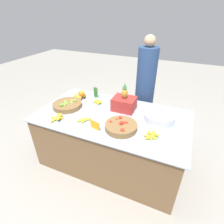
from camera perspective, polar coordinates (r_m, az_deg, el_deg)
name	(u,v)px	position (r m, az deg, el deg)	size (l,w,h in m)	color
ground_plane	(112,158)	(2.67, 0.00, -14.85)	(12.00, 12.00, 0.00)	#A39E93
market_table	(112,138)	(2.41, 0.00, -8.64)	(1.89, 1.06, 0.75)	brown
lime_bowl	(67,105)	(2.44, -14.42, 2.26)	(0.38, 0.38, 0.10)	olive
tomato_basket	(121,126)	(1.94, 2.93, -4.67)	(0.36, 0.36, 0.10)	olive
orange_pile	(80,96)	(2.60, -10.55, 5.27)	(0.16, 0.19, 0.14)	orange
metal_bowl	(160,117)	(2.16, 15.30, -1.60)	(0.36, 0.36, 0.09)	silver
price_sign	(95,125)	(1.94, -5.60, -4.31)	(0.13, 0.04, 0.10)	orange
produce_crate	(124,103)	(2.28, 3.98, 3.03)	(0.29, 0.24, 0.37)	#B22D28
veg_bundle	(96,92)	(2.63, -5.30, 6.45)	(0.07, 0.05, 0.16)	#428438
banana_bunch_back_center	(98,102)	(2.48, -4.58, 3.32)	(0.15, 0.13, 0.05)	yellow
banana_bunch_front_center	(84,120)	(2.11, -9.23, -2.58)	(0.15, 0.14, 0.03)	yellow
banana_bunch_front_right	(152,135)	(1.88, 12.83, -7.42)	(0.16, 0.19, 0.06)	yellow
banana_bunch_middle_left	(57,118)	(2.20, -17.38, -1.83)	(0.17, 0.19, 0.06)	yellow
vendor_person	(144,94)	(2.79, 10.54, 5.87)	(0.29, 0.29, 1.61)	navy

